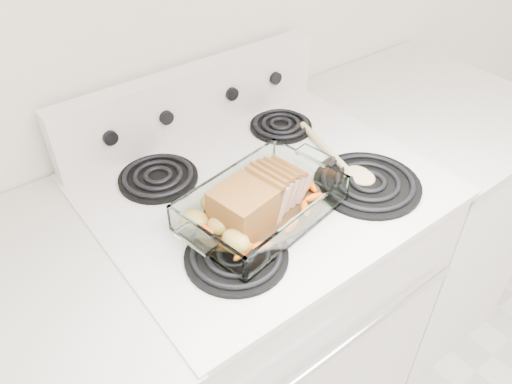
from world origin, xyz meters
TOP-DOWN VIEW (x-y plane):
  - electric_range at (0.00, 1.66)m, footprint 0.78×0.70m
  - counter_right at (0.67, 1.66)m, footprint 0.58×0.68m
  - baking_dish at (-0.08, 1.56)m, footprint 0.33×0.22m
  - pork_roast at (-0.10, 1.56)m, footprint 0.23×0.11m
  - roast_vegetables at (-0.08, 1.59)m, footprint 0.32×0.17m
  - wooden_spoon at (0.20, 1.58)m, footprint 0.08×0.30m

SIDE VIEW (x-z plane):
  - counter_right at x=0.67m, z-range 0.00..0.93m
  - electric_range at x=0.00m, z-range -0.08..1.04m
  - wooden_spoon at x=0.20m, z-range 0.93..0.96m
  - baking_dish at x=-0.08m, z-range 0.93..0.99m
  - roast_vegetables at x=-0.08m, z-range 0.95..0.99m
  - pork_roast at x=-0.10m, z-range 0.95..1.04m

